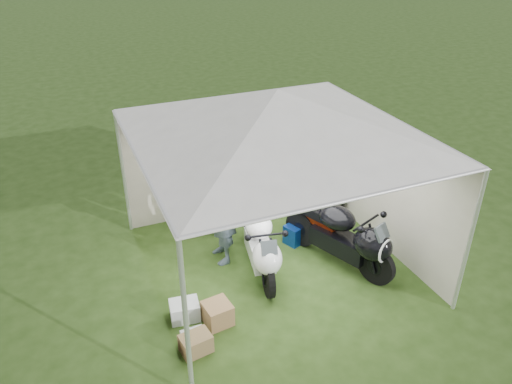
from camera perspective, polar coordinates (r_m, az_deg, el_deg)
ground at (r=8.42m, az=2.08°, el=-8.21°), size 80.00×80.00×0.00m
canopy_tent at (r=7.19m, az=2.33°, el=8.51°), size 5.66×5.66×3.00m
motorcycle_white at (r=7.95m, az=0.50°, el=-5.83°), size 0.68×1.98×0.98m
motorcycle_black at (r=8.18m, az=10.07°, el=-4.85°), size 1.07×2.05×1.06m
paddock_stand at (r=8.90m, az=4.77°, el=-4.62°), size 0.54×0.44×0.35m
person_dark_jacket at (r=8.83m, az=-6.75°, el=0.86°), size 1.09×0.94×1.91m
person_blue_jacket at (r=8.04m, az=-4.08°, el=-1.99°), size 0.46×0.70×1.92m
equipment_box at (r=9.80m, az=8.44°, el=-1.13°), size 0.49×0.42×0.44m
crate_0 at (r=7.42m, az=-8.16°, el=-13.25°), size 0.45×0.37×0.27m
crate_1 at (r=7.28m, az=-4.42°, el=-13.67°), size 0.41×0.41×0.33m
crate_2 at (r=7.02m, az=-7.11°, el=-16.41°), size 0.31×0.26×0.23m
crate_3 at (r=6.94m, az=-6.88°, el=-16.81°), size 0.44×0.34×0.27m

